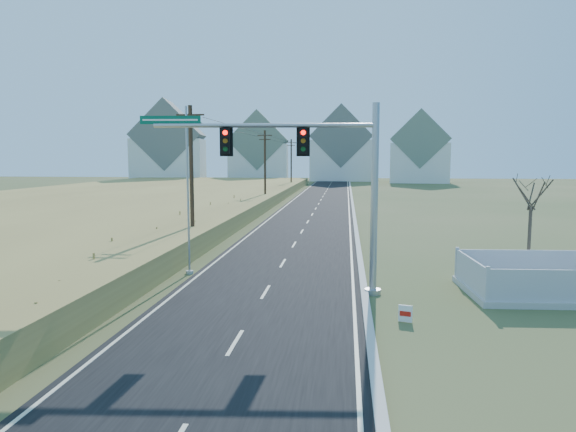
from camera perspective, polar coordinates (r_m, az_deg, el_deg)
The scene contains 16 objects.
ground at distance 18.19m, azimuth -4.52°, elevation -11.82°, with size 260.00×260.00×0.00m, color #3A4B24.
road at distance 67.27m, azimuth 3.60°, elevation 1.64°, with size 8.00×180.00×0.06m, color black.
curb at distance 67.18m, azimuth 7.14°, elevation 1.65°, with size 0.30×180.00×0.18m, color #B2AFA8.
reed_marsh at distance 63.36m, azimuth -19.12°, elevation 1.56°, with size 38.00×110.00×1.30m, color tan.
utility_pole_near at distance 33.44m, azimuth -10.68°, elevation 4.63°, with size 1.80×0.26×9.00m.
utility_pole_mid at distance 62.73m, azimuth -2.57°, elevation 5.55°, with size 1.80×0.26×9.00m.
utility_pole_far at distance 92.47m, azimuth 0.36°, elevation 5.86°, with size 1.80×0.26×9.00m.
condo_nw at distance 124.05m, azimuth -13.11°, elevation 7.25°, with size 17.69×13.38×19.05m.
condo_nnw at distance 126.76m, azimuth -3.25°, elevation 7.04°, with size 14.93×11.17×17.03m.
condo_n at distance 128.96m, azimuth 5.91°, elevation 7.30°, with size 15.27×10.20×18.54m.
condo_ne at distance 122.09m, azimuth 14.41°, elevation 6.82°, with size 14.12×10.51×16.52m.
traffic_signal_mast at distance 21.18m, azimuth 4.46°, elevation 4.00°, with size 9.92×1.25×7.92m.
fence_enclosure at distance 24.26m, azimuth 26.77°, elevation -7.12°, with size 6.86×4.88×1.51m.
open_sign at distance 18.60m, azimuth 12.91°, elevation -10.52°, with size 0.47×0.18×0.59m.
flagpole at distance 25.43m, azimuth -11.03°, elevation 0.85°, with size 0.37×0.37×8.17m.
bare_tree at distance 26.40m, azimuth 25.46°, elevation 2.53°, with size 1.95×1.95×5.18m.
Camera 1 is at (3.33, -16.94, 5.71)m, focal length 32.00 mm.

